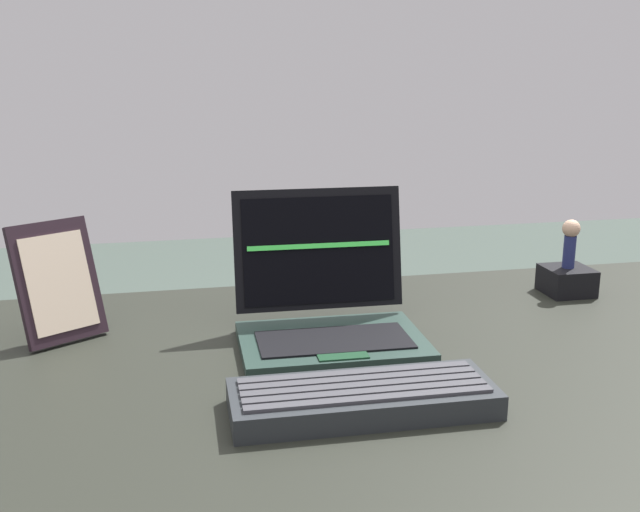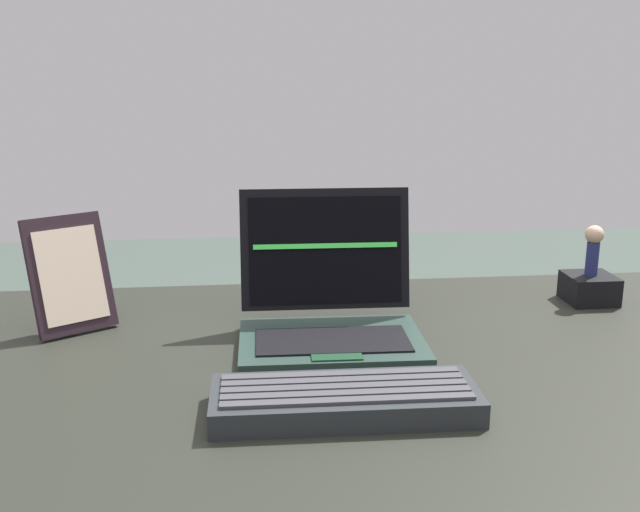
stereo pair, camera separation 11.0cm
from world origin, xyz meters
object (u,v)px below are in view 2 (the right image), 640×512
external_keyboard (345,399)px  figurine (593,246)px  photo_frame (70,275)px  figurine_stand (589,288)px  laptop_front (329,311)px

external_keyboard → figurine: size_ratio=3.65×
photo_frame → figurine_stand: 0.90m
figurine → figurine_stand: bearing=-90.0°
external_keyboard → figurine_stand: size_ratio=3.95×
external_keyboard → photo_frame: photo_frame is taller
photo_frame → figurine: bearing=3.4°
figurine → laptop_front: bearing=-164.0°
photo_frame → external_keyboard: bearing=-40.2°
laptop_front → external_keyboard: 0.25m
laptop_front → external_keyboard: bearing=-92.3°
external_keyboard → figurine_stand: bearing=37.9°
laptop_front → figurine_stand: 0.51m
figurine_stand → figurine: (0.00, 0.00, 0.08)m
laptop_front → figurine: 0.51m
laptop_front → figurine: (0.49, 0.14, 0.06)m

